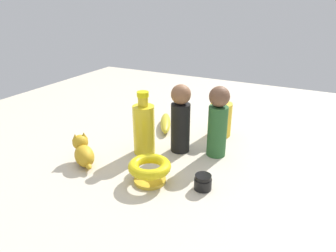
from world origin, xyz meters
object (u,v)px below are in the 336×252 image
banana (166,123)px  nail_polish_jar (203,182)px  bottle_tall (144,128)px  bottle_short (221,117)px  bowl (150,169)px  cat_figurine (83,152)px  person_figure_child (181,119)px  person_figure_adult (218,121)px

banana → nail_polish_jar: bearing=-166.0°
bottle_tall → bottle_short: (0.18, 0.25, -0.02)m
bottle_tall → banana: 0.23m
bottle_tall → banana: bottle_tall is taller
bowl → nail_polish_jar: size_ratio=2.49×
bottle_short → bowl: size_ratio=1.44×
bottle_short → bowl: bottle_short is taller
bottle_short → bowl: (-0.07, -0.39, -0.03)m
bowl → cat_figurine: size_ratio=1.06×
bottle_tall → bottle_short: bearing=54.2°
nail_polish_jar → person_figure_child: size_ratio=0.21×
bottle_short → banana: (-0.21, -0.03, -0.05)m
bottle_tall → person_figure_child: size_ratio=0.92×
cat_figurine → person_figure_child: bearing=43.7°
bottle_tall → bowl: (0.11, -0.15, -0.05)m
banana → cat_figurine: size_ratio=1.66×
bottle_short → cat_figurine: size_ratio=1.52×
banana → person_figure_adult: person_figure_adult is taller
bowl → nail_polish_jar: bowl is taller
person_figure_child → person_figure_adult: bearing=12.2°
bowl → person_figure_child: person_figure_child is taller
banana → cat_figurine: bearing=139.0°
person_figure_adult → nail_polish_jar: bearing=-80.7°
person_figure_child → cat_figurine: bearing=-136.3°
cat_figurine → person_figure_child: size_ratio=0.49×
bottle_short → person_figure_child: (-0.08, -0.18, 0.05)m
cat_figurine → person_figure_child: 0.32m
bottle_tall → cat_figurine: (-0.13, -0.15, -0.05)m
nail_polish_jar → cat_figurine: (-0.38, -0.04, 0.02)m
bottle_tall → banana: bearing=98.8°
bowl → bottle_short: bearing=79.6°
person_figure_adult → nail_polish_jar: (0.03, -0.20, -0.10)m
person_figure_adult → bowl: (-0.11, -0.24, -0.08)m
nail_polish_jar → bottle_tall: bearing=155.9°
bottle_tall → nail_polish_jar: bottle_tall is taller
person_figure_child → banana: bearing=131.5°
bottle_short → nail_polish_jar: bearing=-78.7°
bowl → person_figure_adult: bearing=64.9°
banana → person_figure_child: bearing=-165.3°
person_figure_adult → bowl: 0.27m
person_figure_adult → nail_polish_jar: 0.23m
banana → person_figure_child: person_figure_child is taller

